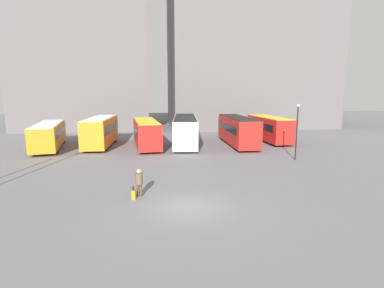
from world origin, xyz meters
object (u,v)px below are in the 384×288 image
(bus_0, at_px, (49,135))
(bus_5, at_px, (269,128))
(bus_2, at_px, (146,132))
(suitcase, at_px, (134,194))
(bus_1, at_px, (101,131))
(bus_4, at_px, (237,130))
(lamp_post_2, at_px, (297,127))
(bus_3, at_px, (185,129))
(traveler, at_px, (139,180))

(bus_0, bearing_deg, bus_5, -96.06)
(bus_2, height_order, bus_5, bus_5)
(suitcase, bearing_deg, bus_2, 6.19)
(bus_5, bearing_deg, bus_2, 95.97)
(bus_1, xyz_separation_m, bus_4, (15.98, -1.30, 0.01))
(bus_5, distance_m, lamp_post_2, 11.21)
(bus_2, height_order, lamp_post_2, lamp_post_2)
(bus_2, relative_size, bus_5, 1.04)
(bus_3, height_order, bus_5, bus_3)
(bus_5, bearing_deg, lamp_post_2, 169.02)
(bus_4, distance_m, suitcase, 20.83)
(bus_4, height_order, bus_5, bus_4)
(bus_4, distance_m, lamp_post_2, 9.45)
(bus_2, height_order, traveler, bus_2)
(bus_4, bearing_deg, bus_2, 91.59)
(bus_1, xyz_separation_m, traveler, (4.91, -18.27, -0.81))
(bus_0, xyz_separation_m, suitcase, (10.13, -18.06, -1.25))
(bus_0, relative_size, bus_2, 1.08)
(bus_1, relative_size, traveler, 5.74)
(bus_3, xyz_separation_m, bus_4, (6.14, -1.10, -0.00))
(bus_1, height_order, traveler, bus_1)
(bus_2, bearing_deg, traveler, 173.58)
(bus_3, relative_size, suitcase, 15.46)
(bus_2, bearing_deg, bus_3, -82.88)
(bus_4, distance_m, traveler, 20.28)
(bus_1, distance_m, suitcase, 19.30)
(traveler, relative_size, suitcase, 2.09)
(bus_0, height_order, bus_5, bus_5)
(lamp_post_2, bearing_deg, bus_1, 151.66)
(bus_0, height_order, bus_2, bus_2)
(bus_1, relative_size, lamp_post_2, 1.86)
(bus_0, distance_m, lamp_post_2, 26.30)
(bus_5, xyz_separation_m, suitcase, (-16.18, -19.45, -1.42))
(bus_3, distance_m, bus_4, 6.23)
(lamp_post_2, bearing_deg, bus_4, 108.21)
(bus_2, relative_size, lamp_post_2, 1.91)
(bus_2, distance_m, lamp_post_2, 16.42)
(bus_1, bearing_deg, lamp_post_2, -115.47)
(suitcase, distance_m, lamp_post_2, 16.86)
(bus_4, relative_size, lamp_post_2, 2.10)
(traveler, distance_m, lamp_post_2, 16.29)
(bus_3, xyz_separation_m, suitcase, (-5.24, -18.48, -1.52))
(bus_0, xyz_separation_m, bus_5, (26.31, 1.39, 0.17))
(bus_4, height_order, traveler, bus_4)
(bus_0, xyz_separation_m, bus_1, (5.53, 0.62, 0.27))
(bus_0, distance_m, bus_2, 10.79)
(bus_0, bearing_deg, bus_1, -92.69)
(bus_1, xyz_separation_m, lamp_post_2, (18.91, -10.20, 1.26))
(lamp_post_2, bearing_deg, bus_5, 80.34)
(bus_0, xyz_separation_m, bus_3, (15.38, 0.42, 0.27))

